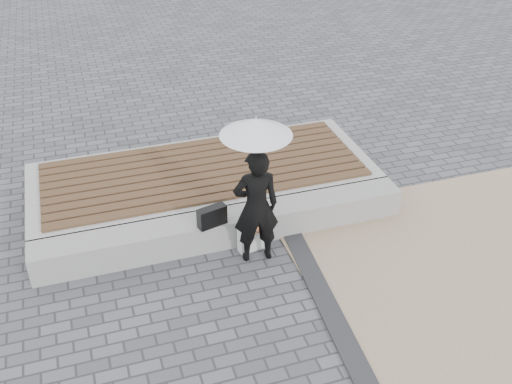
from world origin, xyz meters
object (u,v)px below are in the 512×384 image
(parasol, at_px, (256,127))
(handbag, at_px, (212,216))
(seating_ledge, at_px, (225,227))
(canvas_tote, at_px, (251,239))
(woman, at_px, (256,207))

(parasol, height_order, handbag, parasol)
(seating_ledge, relative_size, handbag, 13.20)
(parasol, relative_size, handbag, 2.85)
(canvas_tote, bearing_deg, seating_ledge, 119.57)
(woman, bearing_deg, seating_ledge, -54.72)
(seating_ledge, bearing_deg, parasol, -60.14)
(seating_ledge, height_order, parasol, parasol)
(seating_ledge, relative_size, woman, 3.18)
(canvas_tote, bearing_deg, handbag, 152.69)
(seating_ledge, xyz_separation_m, handbag, (-0.21, -0.17, 0.33))
(seating_ledge, height_order, canvas_tote, seating_ledge)
(woman, distance_m, canvas_tote, 0.63)
(handbag, bearing_deg, seating_ledge, 23.46)
(seating_ledge, xyz_separation_m, woman, (0.27, -0.48, 0.59))
(woman, bearing_deg, canvas_tote, -79.26)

